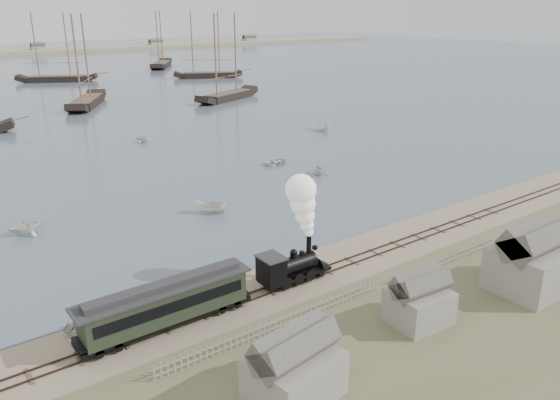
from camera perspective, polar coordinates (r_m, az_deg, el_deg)
ground at (r=47.59m, az=1.41°, el=-7.14°), size 600.00×600.00×0.00m
rail_track at (r=46.18m, az=2.94°, el=-7.99°), size 120.00×1.80×0.16m
picket_fence_west at (r=39.33m, az=0.12°, el=-13.38°), size 19.00×0.10×1.20m
picket_fence_east at (r=51.26m, az=17.91°, el=-6.10°), size 15.00×0.10×1.20m
shed_left at (r=33.76m, az=1.47°, el=-19.78°), size 5.00×4.00×4.10m
shed_mid at (r=41.39m, az=14.15°, el=-12.23°), size 4.00×3.50×3.60m
shed_right at (r=48.68m, az=24.44°, el=-8.40°), size 6.00×5.00×5.10m
locomotive at (r=44.10m, az=2.37°, el=-3.66°), size 6.93×2.59×8.64m
passenger_coach at (r=39.37m, az=-11.82°, el=-10.46°), size 12.70×2.45×3.09m
beached_dinghy at (r=41.00m, az=-18.89°, el=-12.43°), size 4.35×4.68×0.79m
rowboat_1 at (r=59.50m, az=-25.00°, el=-2.41°), size 3.44×3.84×1.82m
rowboat_2 at (r=59.82m, az=-7.30°, el=-0.74°), size 3.53×3.51×1.40m
rowboat_3 at (r=77.96m, az=-0.38°, el=4.03°), size 2.89×3.88×0.77m
rowboat_4 at (r=73.33m, az=4.09°, el=3.27°), size 3.73×3.59×1.51m
rowboat_5 at (r=99.90m, az=4.38°, el=7.70°), size 4.17×1.95×1.56m
rowboat_7 at (r=93.48m, az=-14.19°, el=6.29°), size 3.55×3.41×1.44m
schooner_3 at (r=131.17m, az=-19.98°, el=13.55°), size 15.50×21.47×20.00m
schooner_4 at (r=132.87m, az=-5.59°, el=14.65°), size 20.90×12.55×20.00m
schooner_5 at (r=175.69m, az=-7.66°, el=15.78°), size 21.22×13.58×20.00m
schooner_8 at (r=177.84m, az=-22.65°, el=14.54°), size 22.71×14.99×20.00m
schooner_9 at (r=210.34m, az=-12.47°, el=16.12°), size 17.47×22.73×20.00m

